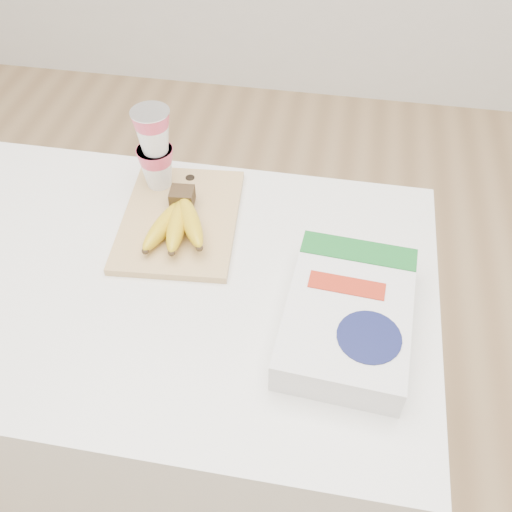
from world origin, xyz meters
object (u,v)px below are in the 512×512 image
(table, at_px, (179,384))
(bananas, at_px, (178,221))
(yogurt_stack, at_px, (154,147))
(cereal_box, at_px, (348,315))
(cutting_board, at_px, (180,219))

(table, height_order, bananas, bananas)
(bananas, bearing_deg, yogurt_stack, 120.62)
(cereal_box, bearing_deg, bananas, 157.61)
(table, relative_size, cutting_board, 3.31)
(cutting_board, xyz_separation_m, cereal_box, (0.35, -0.21, 0.03))
(bananas, relative_size, cereal_box, 0.59)
(cereal_box, bearing_deg, cutting_board, 153.50)
(table, distance_m, cereal_box, 0.56)
(bananas, xyz_separation_m, yogurt_stack, (-0.08, 0.13, 0.07))
(cutting_board, bearing_deg, yogurt_stack, 121.58)
(table, bearing_deg, cereal_box, -8.96)
(bananas, relative_size, yogurt_stack, 1.03)
(bananas, xyz_separation_m, cereal_box, (0.34, -0.17, -0.01))
(cutting_board, relative_size, bananas, 1.67)
(bananas, bearing_deg, cutting_board, 102.52)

